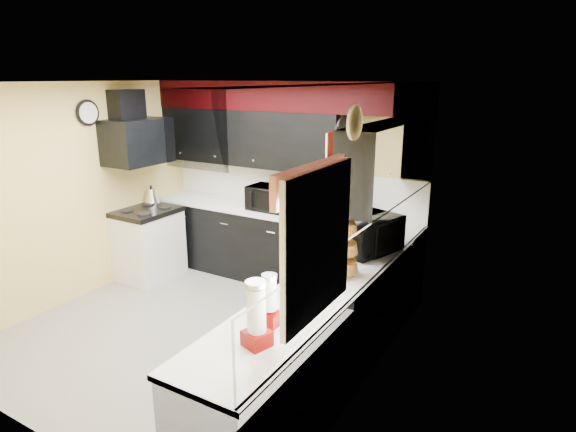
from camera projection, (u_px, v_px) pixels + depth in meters
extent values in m
plane|color=gray|center=(203.00, 330.00, 5.04)|extent=(3.60, 3.60, 0.00)
cube|color=#E0C666|center=(289.00, 182.00, 6.18)|extent=(3.60, 0.06, 2.50)
cube|color=#E0C666|center=(371.00, 247.00, 3.81)|extent=(0.06, 3.60, 2.50)
cube|color=#E0C666|center=(77.00, 193.00, 5.56)|extent=(0.06, 3.60, 2.50)
cube|color=white|center=(189.00, 82.00, 4.34)|extent=(3.60, 3.60, 0.06)
cube|color=black|center=(277.00, 247.00, 6.15)|extent=(3.60, 0.60, 0.90)
cube|color=black|center=(318.00, 343.00, 3.93)|extent=(0.60, 3.00, 0.90)
cube|color=white|center=(277.00, 212.00, 6.02)|extent=(3.62, 0.64, 0.04)
cube|color=white|center=(319.00, 291.00, 3.80)|extent=(0.64, 3.02, 0.04)
cube|color=white|center=(289.00, 186.00, 6.19)|extent=(3.60, 0.02, 0.50)
cube|color=white|center=(369.00, 254.00, 3.83)|extent=(0.02, 3.60, 0.50)
cube|color=black|center=(248.00, 138.00, 6.12)|extent=(2.60, 0.35, 0.70)
cube|color=black|center=(391.00, 160.00, 4.49)|extent=(0.35, 1.80, 0.70)
cube|color=black|center=(282.00, 96.00, 5.73)|extent=(3.60, 0.36, 0.35)
cube|color=black|center=(345.00, 109.00, 3.45)|extent=(0.36, 3.24, 0.35)
cube|color=white|center=(149.00, 246.00, 6.27)|extent=(0.60, 0.75, 0.86)
cube|color=black|center=(146.00, 212.00, 6.14)|extent=(0.62, 0.77, 0.06)
cube|color=black|center=(137.00, 142.00, 5.91)|extent=(0.50, 0.78, 0.55)
cube|color=black|center=(127.00, 106.00, 5.86)|extent=(0.24, 0.40, 0.40)
cube|color=red|center=(311.00, 180.00, 2.90)|extent=(0.04, 0.88, 0.20)
cube|color=white|center=(332.00, 148.00, 5.21)|extent=(0.03, 0.26, 0.35)
imported|color=black|center=(269.00, 198.00, 6.00)|extent=(0.53, 0.44, 0.30)
imported|color=black|center=(368.00, 234.00, 4.56)|extent=(0.58, 0.71, 0.34)
cylinder|color=white|center=(345.00, 214.00, 5.53)|extent=(0.18, 0.18, 0.17)
cube|color=black|center=(362.00, 213.00, 5.51)|extent=(0.13, 0.16, 0.22)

